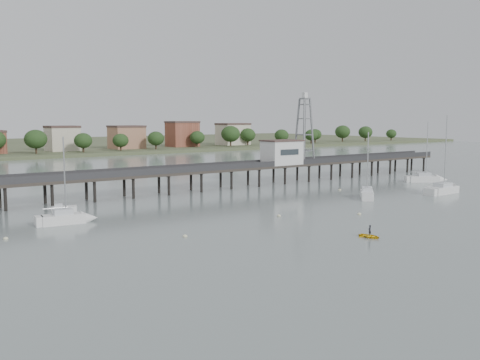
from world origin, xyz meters
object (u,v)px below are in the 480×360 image
(lattice_tower, at_px, (304,131))
(yellow_dinghy, at_px, (369,237))
(white_tender, at_px, (64,209))
(sailboat_c, at_px, (367,194))
(sailboat_d, at_px, (447,189))
(pier, at_px, (180,172))
(sailboat_b, at_px, (72,218))
(sailboat_e, at_px, (430,179))

(lattice_tower, relative_size, yellow_dinghy, 5.86)
(lattice_tower, relative_size, white_tender, 4.03)
(sailboat_c, bearing_deg, yellow_dinghy, 178.62)
(lattice_tower, relative_size, sailboat_d, 1.01)
(pier, height_order, sailboat_b, sailboat_b)
(yellow_dinghy, bearing_deg, pier, 79.98)
(sailboat_b, bearing_deg, sailboat_c, -1.77)
(sailboat_e, relative_size, white_tender, 3.61)
(sailboat_d, bearing_deg, lattice_tower, 104.37)
(white_tender, bearing_deg, sailboat_b, -84.43)
(sailboat_b, relative_size, yellow_dinghy, 4.57)
(sailboat_e, xyz_separation_m, white_tender, (-77.07, 9.97, -0.21))
(sailboat_e, bearing_deg, lattice_tower, 176.72)
(sailboat_d, bearing_deg, sailboat_b, 167.54)
(lattice_tower, relative_size, sailboat_c, 1.28)
(lattice_tower, xyz_separation_m, white_tender, (-56.02, -7.79, -10.67))
(pier, distance_m, white_tender, 25.95)
(pier, relative_size, sailboat_e, 10.81)
(pier, relative_size, sailboat_d, 9.80)
(white_tender, distance_m, yellow_dinghy, 44.99)
(sailboat_b, bearing_deg, sailboat_d, -3.69)
(sailboat_c, bearing_deg, white_tender, 117.81)
(sailboat_d, bearing_deg, sailboat_c, 162.03)
(pier, bearing_deg, sailboat_c, -47.06)
(sailboat_c, height_order, yellow_dinghy, sailboat_c)
(sailboat_e, bearing_deg, yellow_dinghy, -115.19)
(pier, bearing_deg, sailboat_b, -147.00)
(sailboat_e, xyz_separation_m, sailboat_c, (-29.32, -7.21, 0.01))
(sailboat_c, bearing_deg, sailboat_b, 128.77)
(white_tender, bearing_deg, sailboat_c, -2.15)
(pier, distance_m, sailboat_e, 55.56)
(sailboat_c, distance_m, white_tender, 50.75)
(sailboat_d, relative_size, yellow_dinghy, 5.78)
(white_tender, bearing_deg, yellow_dinghy, -41.29)
(sailboat_c, xyz_separation_m, sailboat_b, (-49.78, 7.73, -0.00))
(sailboat_c, bearing_deg, lattice_tower, 29.28)
(pier, bearing_deg, sailboat_e, -18.67)
(white_tender, bearing_deg, sailboat_e, 10.27)
(sailboat_d, xyz_separation_m, yellow_dinghy, (-41.42, -16.43, -0.63))
(sailboat_e, height_order, sailboat_c, sailboat_e)
(lattice_tower, bearing_deg, sailboat_c, -108.31)
(lattice_tower, height_order, sailboat_c, lattice_tower)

